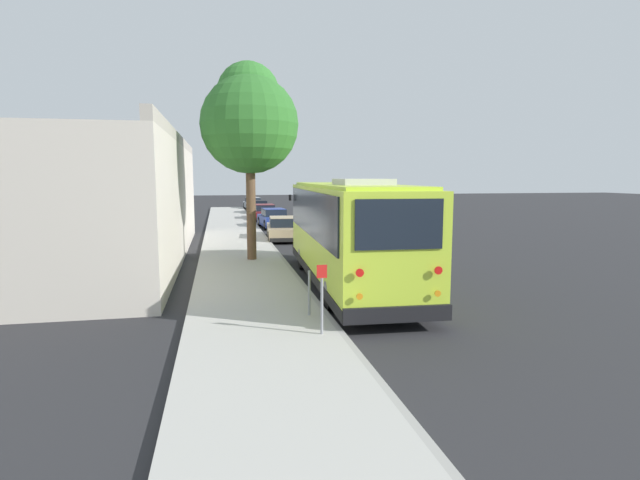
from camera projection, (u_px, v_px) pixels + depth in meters
The scene contains 13 objects.
ground_plane at pixel (350, 279), 17.14m from camera, with size 160.00×160.00×0.00m, color #28282B.
sidewalk_slab at pixel (246, 281), 16.43m from camera, with size 80.00×3.33×0.15m, color #B2AFA8.
curb_strip at pixel (298, 279), 16.78m from camera, with size 80.00×0.14×0.15m, color #9D9A94.
shuttle_bus at pixel (348, 229), 15.94m from camera, with size 10.66×2.96×3.44m.
parked_sedan_tan at pixel (283, 229), 27.88m from camera, with size 4.71×2.04×1.27m.
parked_sedan_blue at pixel (274, 219), 34.30m from camera, with size 4.50×1.93×1.33m.
parked_sedan_maroon at pixel (265, 213), 40.66m from camera, with size 4.64×1.81×1.27m.
parked_sedan_black at pixel (260, 208), 47.25m from camera, with size 4.66×1.96×1.28m.
parked_sedan_silver at pixel (253, 204), 54.16m from camera, with size 4.48×1.96×1.27m.
street_tree at pixel (249, 118), 19.80m from camera, with size 3.89×3.89×7.93m.
sign_post_near at pixel (322, 299), 10.59m from camera, with size 0.06×0.22×1.50m.
sign_post_far at pixel (309, 293), 12.08m from camera, with size 0.06×0.06×1.10m.
building_backdrop at pixel (78, 203), 20.70m from camera, with size 19.06×8.52×5.24m.
Camera 1 is at (-16.29, 4.35, 3.50)m, focal length 28.00 mm.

